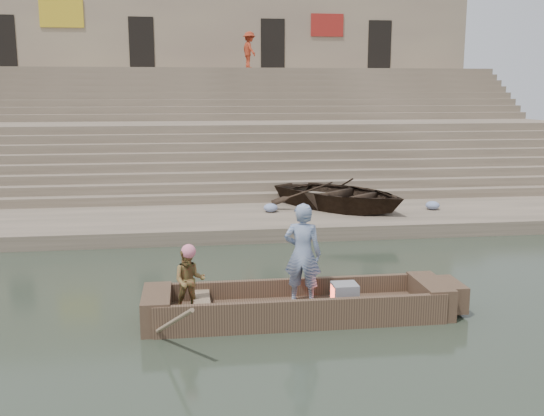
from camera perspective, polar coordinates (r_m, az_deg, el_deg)
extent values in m
plane|color=#242E22|center=(11.07, -8.92, -11.25)|extent=(120.00, 120.00, 0.00)
cube|color=gray|center=(18.68, -8.50, -1.42)|extent=(32.00, 4.00, 0.40)
cube|color=gray|center=(25.90, -8.40, 4.69)|extent=(32.00, 3.00, 2.80)
cube|color=gray|center=(32.79, -8.35, 8.08)|extent=(32.00, 3.00, 5.20)
cube|color=gray|center=(20.86, -8.45, 0.29)|extent=(32.00, 0.50, 0.70)
cube|color=gray|center=(21.32, -8.45, 0.93)|extent=(32.00, 0.50, 1.00)
cube|color=gray|center=(21.79, -8.44, 1.54)|extent=(32.00, 0.50, 1.30)
cube|color=gray|center=(22.26, -8.44, 2.13)|extent=(32.00, 0.50, 1.60)
cube|color=gray|center=(22.73, -8.44, 2.69)|extent=(32.00, 0.50, 1.90)
cube|color=gray|center=(23.21, -8.44, 3.24)|extent=(32.00, 0.50, 2.20)
cube|color=gray|center=(23.69, -8.44, 3.75)|extent=(32.00, 0.50, 2.50)
cube|color=gray|center=(24.17, -8.44, 4.25)|extent=(32.00, 0.50, 2.80)
cube|color=gray|center=(27.63, -8.38, 5.39)|extent=(32.00, 0.50, 3.10)
cube|color=gray|center=(28.12, -8.38, 5.79)|extent=(32.00, 0.50, 3.40)
cube|color=gray|center=(28.60, -8.38, 6.17)|extent=(32.00, 0.50, 3.70)
cube|color=gray|center=(29.09, -8.38, 6.55)|extent=(32.00, 0.50, 4.00)
cube|color=gray|center=(29.58, -8.38, 6.91)|extent=(32.00, 0.50, 4.30)
cube|color=gray|center=(30.07, -8.37, 7.26)|extent=(32.00, 0.50, 4.60)
cube|color=gray|center=(30.56, -8.37, 7.60)|extent=(32.00, 0.50, 4.90)
cube|color=gray|center=(31.05, -8.37, 7.93)|extent=(32.00, 0.50, 5.20)
cube|color=tan|center=(36.79, -8.43, 13.05)|extent=(32.00, 5.00, 11.20)
cube|color=black|center=(35.63, -23.60, 13.96)|extent=(1.30, 0.18, 2.60)
cube|color=black|center=(34.47, -11.95, 14.75)|extent=(1.30, 0.18, 2.60)
cube|color=black|center=(34.71, 0.05, 14.95)|extent=(1.30, 0.18, 2.60)
cube|color=black|center=(36.02, 9.87, 14.65)|extent=(1.30, 0.18, 2.60)
cube|color=gold|center=(35.02, -18.88, 16.65)|extent=(2.20, 0.10, 1.40)
cube|color=maroon|center=(35.26, 5.11, 16.47)|extent=(1.80, 0.10, 1.20)
cube|color=brown|center=(11.54, 2.38, -9.59)|extent=(5.00, 1.30, 0.22)
cube|color=brown|center=(10.91, 2.96, -9.88)|extent=(5.20, 0.12, 0.56)
cube|color=brown|center=(12.06, 1.86, -7.81)|extent=(5.20, 0.12, 0.56)
cube|color=brown|center=(11.33, -10.59, -9.14)|extent=(0.50, 1.30, 0.60)
cube|color=brown|center=(12.16, 14.41, -7.89)|extent=(0.50, 1.30, 0.60)
cube|color=brown|center=(12.31, 16.15, -7.66)|extent=(0.35, 0.90, 0.50)
cube|color=#937A5B|center=(11.28, -6.50, -8.58)|extent=(0.30, 1.20, 0.08)
cylinder|color=#937A5B|center=(10.48, -9.99, -10.81)|extent=(1.03, 2.10, 1.36)
sphere|color=pink|center=(10.96, -7.72, -4.00)|extent=(0.26, 0.26, 0.26)
imported|color=navy|center=(11.40, 2.84, -4.25)|extent=(0.81, 0.67, 1.90)
imported|color=#297C2D|center=(11.11, -7.65, -6.66)|extent=(0.58, 0.45, 1.19)
cube|color=gray|center=(11.62, 6.72, -7.89)|extent=(0.46, 0.42, 0.40)
cube|color=#E5593F|center=(11.57, 5.71, -7.95)|extent=(0.04, 0.34, 0.32)
imported|color=#2D2116|center=(19.72, 6.33, 1.27)|extent=(5.43, 5.59, 0.95)
imported|color=#9B301A|center=(32.24, -2.11, 14.38)|extent=(0.99, 1.32, 1.82)
ellipsoid|color=#3F5999|center=(19.16, -0.12, 0.02)|extent=(0.44, 0.44, 0.26)
ellipsoid|color=#3F5999|center=(20.22, 14.61, 0.24)|extent=(0.44, 0.44, 0.26)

